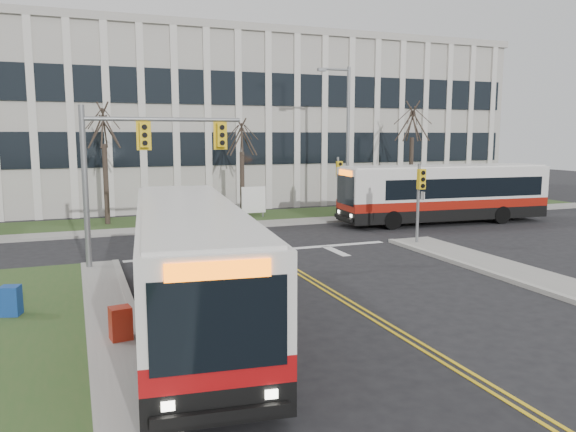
# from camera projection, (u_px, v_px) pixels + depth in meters

# --- Properties ---
(ground) EXTENTS (120.00, 120.00, 0.00)m
(ground) POSITION_uv_depth(u_px,v_px,m) (347.00, 302.00, 17.29)
(ground) COLOR black
(ground) RESTS_ON ground
(sidewalk_west) EXTENTS (1.20, 26.00, 0.14)m
(sidewalk_west) POSITION_uv_depth(u_px,v_px,m) (127.00, 414.00, 10.18)
(sidewalk_west) COLOR #9E9B93
(sidewalk_west) RESTS_ON ground
(sidewalk_cross) EXTENTS (44.00, 1.60, 0.14)m
(sidewalk_cross) POSITION_uv_depth(u_px,v_px,m) (306.00, 221.00, 33.10)
(sidewalk_cross) COLOR #9E9B93
(sidewalk_cross) RESTS_ON ground
(building_lawn) EXTENTS (44.00, 5.00, 0.12)m
(building_lawn) POSITION_uv_depth(u_px,v_px,m) (289.00, 215.00, 35.69)
(building_lawn) COLOR #2F4D21
(building_lawn) RESTS_ON ground
(office_building) EXTENTS (40.00, 16.00, 12.00)m
(office_building) POSITION_uv_depth(u_px,v_px,m) (236.00, 124.00, 45.93)
(office_building) COLOR #B5B2A7
(office_building) RESTS_ON ground
(mast_arm_signal) EXTENTS (6.11, 0.38, 6.20)m
(mast_arm_signal) POSITION_uv_depth(u_px,v_px,m) (131.00, 157.00, 21.31)
(mast_arm_signal) COLOR slate
(mast_arm_signal) RESTS_ON ground
(signal_pole_near) EXTENTS (0.34, 0.39, 3.80)m
(signal_pole_near) POSITION_uv_depth(u_px,v_px,m) (420.00, 192.00, 25.86)
(signal_pole_near) COLOR slate
(signal_pole_near) RESTS_ON ground
(signal_pole_far) EXTENTS (0.34, 0.39, 3.80)m
(signal_pole_far) POSITION_uv_depth(u_px,v_px,m) (338.00, 179.00, 33.72)
(signal_pole_far) COLOR slate
(signal_pole_far) RESTS_ON ground
(streetlight) EXTENTS (2.15, 0.25, 9.20)m
(streetlight) POSITION_uv_depth(u_px,v_px,m) (345.00, 134.00, 34.37)
(streetlight) COLOR slate
(streetlight) RESTS_ON ground
(directory_sign) EXTENTS (1.50, 0.12, 2.00)m
(directory_sign) POSITION_uv_depth(u_px,v_px,m) (254.00, 200.00, 34.18)
(directory_sign) COLOR slate
(directory_sign) RESTS_ON ground
(tree_left) EXTENTS (1.80, 1.80, 7.70)m
(tree_left) POSITION_uv_depth(u_px,v_px,m) (103.00, 128.00, 31.01)
(tree_left) COLOR #42352B
(tree_left) RESTS_ON ground
(tree_mid) EXTENTS (1.80, 1.80, 6.82)m
(tree_mid) POSITION_uv_depth(u_px,v_px,m) (242.00, 139.00, 34.12)
(tree_mid) COLOR #42352B
(tree_mid) RESTS_ON ground
(tree_right) EXTENTS (1.80, 1.80, 8.25)m
(tree_right) POSITION_uv_depth(u_px,v_px,m) (412.00, 123.00, 38.04)
(tree_right) COLOR #42352B
(tree_right) RESTS_ON ground
(bus_main) EXTENTS (3.97, 12.25, 3.21)m
(bus_main) POSITION_uv_depth(u_px,v_px,m) (190.00, 268.00, 14.88)
(bus_main) COLOR silver
(bus_main) RESTS_ON ground
(bus_cross) EXTENTS (12.53, 3.55, 3.30)m
(bus_cross) POSITION_uv_depth(u_px,v_px,m) (444.00, 195.00, 32.63)
(bus_cross) COLOR silver
(bus_cross) RESTS_ON ground
(newspaper_box_blue) EXTENTS (0.60, 0.57, 0.95)m
(newspaper_box_blue) POSITION_uv_depth(u_px,v_px,m) (11.00, 303.00, 15.60)
(newspaper_box_blue) COLOR navy
(newspaper_box_blue) RESTS_ON ground
(newspaper_box_red) EXTENTS (0.56, 0.52, 0.95)m
(newspaper_box_red) POSITION_uv_depth(u_px,v_px,m) (121.00, 326.00, 13.70)
(newspaper_box_red) COLOR #A92715
(newspaper_box_red) RESTS_ON ground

